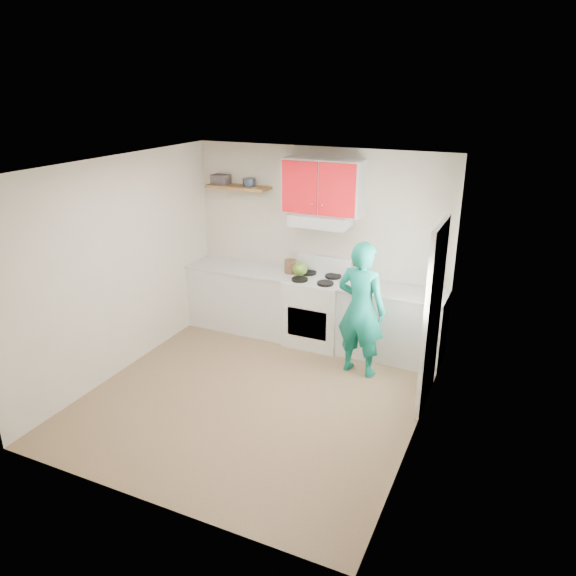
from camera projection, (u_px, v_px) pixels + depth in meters
The scene contains 21 objects.
floor at pixel (256, 395), 6.29m from camera, with size 3.80×3.80×0.00m, color brown.
ceiling at pixel (251, 166), 5.37m from camera, with size 3.60×3.80×0.04m, color white.
back_wall at pixel (319, 244), 7.45m from camera, with size 3.60×0.04×2.60m, color beige.
front_wall at pixel (138, 369), 4.21m from camera, with size 3.60×0.04×2.60m, color beige.
left_wall at pixel (120, 267), 6.53m from camera, with size 0.04×3.80×2.60m, color beige.
right_wall at pixel (424, 317), 5.13m from camera, with size 0.04×3.80×2.60m, color beige.
door at pixel (432, 317), 5.84m from camera, with size 0.05×0.85×2.05m, color white.
door_glass at pixel (434, 279), 5.70m from camera, with size 0.01×0.55×0.95m, color white.
counter_left at pixel (243, 298), 7.90m from camera, with size 1.52×0.60×0.90m, color silver.
counter_right at pixel (392, 324), 7.05m from camera, with size 1.32×0.60×0.90m, color silver.
stove at pixel (316, 311), 7.43m from camera, with size 0.76×0.65×0.92m, color white.
range_hood at pixel (321, 220), 7.08m from camera, with size 0.76×0.44×0.15m, color silver.
upper_cabinets at pixel (323, 187), 6.98m from camera, with size 1.02×0.33×0.70m, color red.
shelf at pixel (238, 187), 7.51m from camera, with size 0.90×0.30×0.04m, color brown.
books at pixel (221, 179), 7.63m from camera, with size 0.24×0.17×0.13m, color #473F43.
tin at pixel (249, 182), 7.45m from camera, with size 0.18×0.18×0.11m, color #333D4C.
kettle at pixel (300, 269), 7.38m from camera, with size 0.21×0.21×0.18m, color #598625.
crock at pixel (290, 267), 7.48m from camera, with size 0.17×0.17×0.20m, color brown.
cutting_board at pixel (370, 288), 6.98m from camera, with size 0.27×0.20×0.02m, color olive.
silicone_mat at pixel (433, 297), 6.69m from camera, with size 0.32×0.26×0.01m, color red.
person at pixel (361, 309), 6.51m from camera, with size 0.61×0.40×1.68m, color #0D7A66.
Camera 1 is at (2.59, -4.81, 3.36)m, focal length 34.18 mm.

